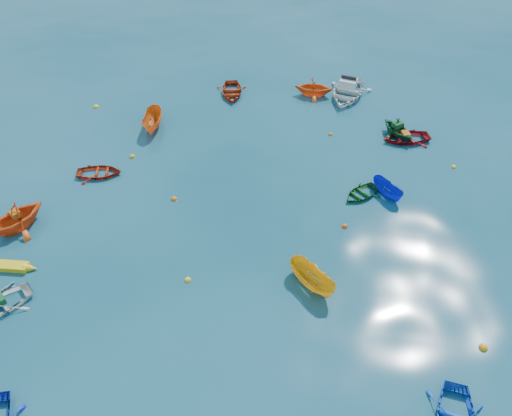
# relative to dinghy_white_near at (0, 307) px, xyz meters

# --- Properties ---
(ground) EXTENTS (160.00, 160.00, 0.00)m
(ground) POSITION_rel_dinghy_white_near_xyz_m (10.99, 3.13, 0.00)
(ground) COLOR #0A3B4B
(ground) RESTS_ON ground
(dinghy_white_near) EXTENTS (3.68, 3.73, 0.63)m
(dinghy_white_near) POSITION_rel_dinghy_white_near_xyz_m (0.00, 0.00, 0.00)
(dinghy_white_near) COLOR white
(dinghy_white_near) RESTS_ON ground
(dinghy_orange_w) EXTENTS (4.05, 4.21, 1.71)m
(dinghy_orange_w) POSITION_rel_dinghy_white_near_xyz_m (-1.71, 5.17, 0.00)
(dinghy_orange_w) COLOR #F45316
(dinghy_orange_w) RESTS_ON ground
(sampan_yellow_mid) EXTENTS (2.87, 2.86, 1.14)m
(sampan_yellow_mid) POSITION_rel_dinghy_white_near_xyz_m (14.42, 3.38, 0.00)
(sampan_yellow_mid) COLOR #FFB216
(sampan_yellow_mid) RESTS_ON ground
(dinghy_green_e) EXTENTS (2.93, 2.93, 0.50)m
(dinghy_green_e) POSITION_rel_dinghy_white_near_xyz_m (16.88, 10.56, 0.00)
(dinghy_green_e) COLOR #125017
(dinghy_green_e) RESTS_ON ground
(dinghy_red_nw) EXTENTS (3.06, 2.45, 0.57)m
(dinghy_red_nw) POSITION_rel_dinghy_white_near_xyz_m (0.93, 10.24, 0.00)
(dinghy_red_nw) COLOR #A1240D
(dinghy_red_nw) RESTS_ON ground
(sampan_orange_n) EXTENTS (1.55, 3.24, 1.21)m
(sampan_orange_n) POSITION_rel_dinghy_white_near_xyz_m (2.68, 15.87, 0.00)
(sampan_orange_n) COLOR orange
(sampan_orange_n) RESTS_ON ground
(dinghy_green_n) EXTENTS (3.47, 3.55, 1.42)m
(dinghy_green_n) POSITION_rel_dinghy_white_near_xyz_m (19.35, 17.18, 0.00)
(dinghy_green_n) COLOR #124D27
(dinghy_green_n) RESTS_ON ground
(dinghy_red_ne) EXTENTS (3.67, 3.06, 0.66)m
(dinghy_red_ne) POSITION_rel_dinghy_white_near_xyz_m (19.94, 16.77, 0.00)
(dinghy_red_ne) COLOR #A00D14
(dinghy_red_ne) RESTS_ON ground
(sampan_blue_far) EXTENTS (2.14, 2.39, 0.91)m
(sampan_blue_far) POSITION_rel_dinghy_white_near_xyz_m (18.39, 10.85, 0.00)
(sampan_blue_far) COLOR #101FCC
(sampan_blue_far) RESTS_ON ground
(dinghy_red_far) EXTENTS (2.92, 3.63, 0.67)m
(dinghy_red_far) POSITION_rel_dinghy_white_near_xyz_m (7.22, 21.26, 0.00)
(dinghy_red_far) COLOR #B2300E
(dinghy_red_far) RESTS_ON ground
(dinghy_orange_far) EXTENTS (2.89, 2.50, 1.50)m
(dinghy_orange_far) POSITION_rel_dinghy_white_near_xyz_m (13.44, 21.99, 0.00)
(dinghy_orange_far) COLOR #F55C17
(dinghy_orange_far) RESTS_ON ground
(motorboat_white) EXTENTS (4.30, 5.24, 1.55)m
(motorboat_white) POSITION_rel_dinghy_white_near_xyz_m (15.96, 22.21, 0.00)
(motorboat_white) COLOR silver
(motorboat_white) RESTS_ON ground
(tarp_orange_a) EXTENTS (0.72, 0.67, 0.28)m
(tarp_orange_a) POSITION_rel_dinghy_white_near_xyz_m (-1.68, 5.21, 0.99)
(tarp_orange_a) COLOR #BC5613
(tarp_orange_a) RESTS_ON dinghy_orange_w
(tarp_green_b) EXTENTS (0.82, 0.79, 0.32)m
(tarp_green_b) POSITION_rel_dinghy_white_near_xyz_m (19.29, 17.26, 0.87)
(tarp_green_b) COLOR #12481D
(tarp_green_b) RESTS_ON dinghy_green_n
(tarp_orange_b) EXTENTS (0.64, 0.75, 0.31)m
(tarp_orange_b) POSITION_rel_dinghy_white_near_xyz_m (19.85, 16.74, 0.48)
(tarp_orange_b) COLOR #C25613
(tarp_orange_b) RESTS_ON dinghy_red_ne
(buoy_ye_a) EXTENTS (0.32, 0.32, 0.32)m
(buoy_ye_a) POSITION_rel_dinghy_white_near_xyz_m (8.36, 2.82, 0.00)
(buoy_ye_a) COLOR yellow
(buoy_ye_a) RESTS_ON ground
(buoy_or_b) EXTENTS (0.39, 0.39, 0.39)m
(buoy_or_b) POSITION_rel_dinghy_white_near_xyz_m (22.04, 0.95, 0.00)
(buoy_or_b) COLOR orange
(buoy_or_b) RESTS_ON ground
(buoy_ye_b) EXTENTS (0.38, 0.38, 0.38)m
(buoy_ye_b) POSITION_rel_dinghy_white_near_xyz_m (2.32, 12.32, 0.00)
(buoy_ye_b) COLOR gold
(buoy_ye_b) RESTS_ON ground
(buoy_or_c) EXTENTS (0.35, 0.35, 0.35)m
(buoy_or_c) POSITION_rel_dinghy_white_near_xyz_m (6.09, 8.64, 0.00)
(buoy_or_c) COLOR orange
(buoy_or_c) RESTS_ON ground
(buoy_ye_c) EXTENTS (0.38, 0.38, 0.38)m
(buoy_ye_c) POSITION_rel_dinghy_white_near_xyz_m (14.48, 4.53, 0.00)
(buoy_ye_c) COLOR gold
(buoy_ye_c) RESTS_ON ground
(buoy_or_d) EXTENTS (0.34, 0.34, 0.34)m
(buoy_or_d) POSITION_rel_dinghy_white_near_xyz_m (15.97, 7.75, 0.00)
(buoy_or_d) COLOR #E2490C
(buoy_or_d) RESTS_ON ground
(buoy_ye_d) EXTENTS (0.39, 0.39, 0.39)m
(buoy_ye_d) POSITION_rel_dinghy_white_near_xyz_m (-2.34, 17.92, 0.00)
(buoy_ye_d) COLOR yellow
(buoy_ye_d) RESTS_ON ground
(buoy_or_e) EXTENTS (0.29, 0.29, 0.29)m
(buoy_or_e) POSITION_rel_dinghy_white_near_xyz_m (14.90, 16.73, 0.00)
(buoy_or_e) COLOR orange
(buoy_or_e) RESTS_ON ground
(buoy_ye_e) EXTENTS (0.31, 0.31, 0.31)m
(buoy_ye_e) POSITION_rel_dinghy_white_near_xyz_m (22.71, 14.14, 0.00)
(buoy_ye_e) COLOR yellow
(buoy_ye_e) RESTS_ON ground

